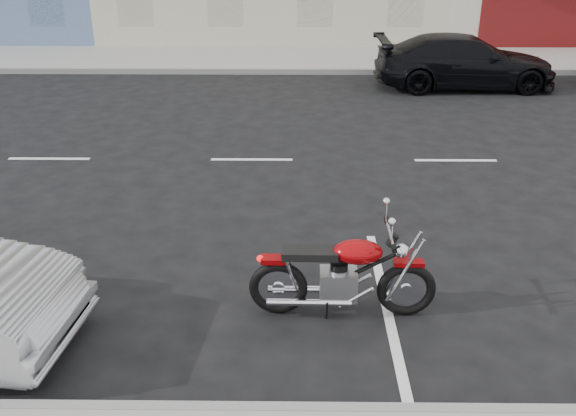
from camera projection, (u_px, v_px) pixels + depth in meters
The scene contains 5 objects.
ground at pixel (353, 160), 12.57m from camera, with size 120.00×120.00×0.00m, color black.
sidewalk_far at pixel (175, 59), 20.44m from camera, with size 80.00×3.40×0.15m, color gray.
curb_far at pixel (165, 71), 18.91m from camera, with size 80.00×0.12×0.16m, color gray.
motorcycle at pixel (410, 278), 7.63m from camera, with size 2.25×0.74×1.13m.
car_far at pixel (465, 62), 17.28m from camera, with size 1.96×4.83×1.40m, color black.
Camera 1 is at (-1.15, -11.77, 4.54)m, focal length 40.00 mm.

